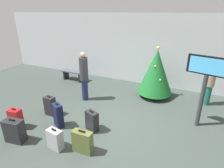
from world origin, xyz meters
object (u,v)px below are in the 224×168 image
traveller_0 (84,75)px  suitcase_6 (16,119)px  waiting_bench (73,73)px  traveller_1 (210,82)px  suitcase_1 (14,131)px  suitcase_2 (58,115)px  holiday_tree (156,72)px  suitcase_0 (92,121)px  suitcase_4 (83,142)px  suitcase_3 (50,106)px  suitcase_5 (55,139)px  flight_info_kiosk (206,78)px

traveller_0 → suitcase_6: size_ratio=2.91×
waiting_bench → traveller_1: (5.88, 0.01, 0.54)m
suitcase_1 → suitcase_2: size_ratio=0.87×
traveller_0 → suitcase_1: size_ratio=2.80×
holiday_tree → suitcase_2: holiday_tree is taller
suitcase_1 → suitcase_6: (-0.48, 0.42, -0.01)m
suitcase_0 → suitcase_4: (0.25, -0.84, -0.01)m
traveller_0 → suitcase_3: traveller_0 is taller
suitcase_3 → suitcase_5: size_ratio=1.18×
traveller_1 → suitcase_0: bearing=-133.5°
waiting_bench → suitcase_3: size_ratio=1.83×
waiting_bench → suitcase_5: size_ratio=2.16×
holiday_tree → suitcase_5: size_ratio=3.53×
suitcase_0 → suitcase_5: bearing=-112.4°
suitcase_0 → suitcase_6: bearing=-157.5°
suitcase_0 → suitcase_6: (-2.03, -0.84, 0.00)m
suitcase_0 → suitcase_6: suitcase_6 is taller
suitcase_1 → suitcase_5: size_ratio=1.17×
suitcase_0 → suitcase_5: 1.11m
flight_info_kiosk → suitcase_0: bearing=-150.1°
traveller_1 → suitcase_3: size_ratio=2.52×
waiting_bench → suitcase_4: size_ratio=2.01×
waiting_bench → suitcase_1: (1.39, -4.36, -0.04)m
suitcase_0 → flight_info_kiosk: bearing=29.9°
traveller_1 → suitcase_3: (-4.61, -2.96, -0.58)m
suitcase_5 → suitcase_1: bearing=-168.2°
waiting_bench → suitcase_0: bearing=-46.5°
suitcase_1 → suitcase_2: (0.57, 1.01, 0.05)m
traveller_0 → suitcase_4: size_ratio=3.04×
holiday_tree → suitcase_1: bearing=-121.6°
waiting_bench → suitcase_0: suitcase_0 is taller
holiday_tree → suitcase_6: holiday_tree is taller
waiting_bench → suitcase_5: bearing=-58.6°
flight_info_kiosk → suitcase_4: size_ratio=3.45×
suitcase_5 → traveller_1: bearing=50.8°
traveller_1 → suitcase_4: 4.81m
waiting_bench → suitcase_2: suitcase_2 is taller
suitcase_3 → traveller_0: bearing=73.5°
flight_info_kiosk → suitcase_3: (-4.36, -1.40, -1.19)m
holiday_tree → suitcase_4: size_ratio=3.28×
suitcase_5 → suitcase_6: bearing=173.5°
suitcase_2 → suitcase_5: 0.96m
holiday_tree → flight_info_kiosk: 2.22m
suitcase_2 → suitcase_6: 1.21m
holiday_tree → suitcase_6: size_ratio=3.14×
flight_info_kiosk → traveller_1: flight_info_kiosk is taller
waiting_bench → traveller_0: (1.69, -1.54, 0.63)m
suitcase_5 → holiday_tree: bearing=69.7°
waiting_bench → traveller_1: bearing=0.1°
suitcase_3 → suitcase_5: suitcase_3 is taller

